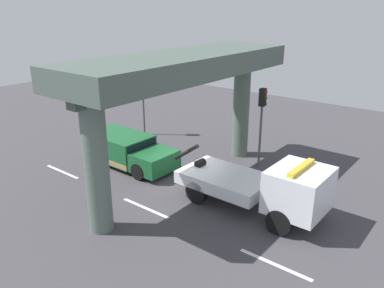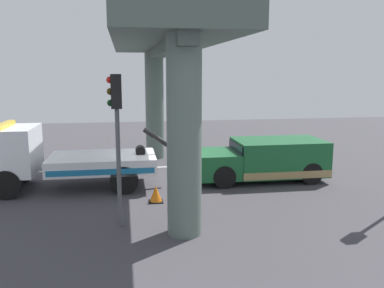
{
  "view_description": "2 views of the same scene",
  "coord_description": "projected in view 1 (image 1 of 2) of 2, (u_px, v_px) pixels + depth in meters",
  "views": [
    {
      "loc": [
        10.4,
        -12.72,
        8.06
      ],
      "look_at": [
        0.2,
        0.11,
        2.09
      ],
      "focal_mm": 35.89,
      "sensor_mm": 36.0,
      "label": 1
    },
    {
      "loc": [
        1.32,
        15.09,
        4.22
      ],
      "look_at": [
        -1.27,
        -0.37,
        1.45
      ],
      "focal_mm": 38.21,
      "sensor_mm": 36.0,
      "label": 2
    }
  ],
  "objects": [
    {
      "name": "overpass_structure",
      "position": [
        183.0,
        77.0,
        16.55
      ],
      "size": [
        3.6,
        11.86,
        6.12
      ],
      "color": "#596B60",
      "rests_on": "ground"
    },
    {
      "name": "lane_stripe_east",
      "position": [
        275.0,
        264.0,
        12.64
      ],
      "size": [
        2.6,
        0.16,
        0.01
      ],
      "primitive_type": "cube",
      "color": "silver",
      "rests_on": "ground"
    },
    {
      "name": "ground_plane",
      "position": [
        187.0,
        186.0,
        18.21
      ],
      "size": [
        60.0,
        40.0,
        0.1
      ],
      "primitive_type": "cube",
      "color": "#423F44"
    },
    {
      "name": "towed_van_green",
      "position": [
        127.0,
        151.0,
        20.34
      ],
      "size": [
        5.21,
        2.24,
        1.58
      ],
      "color": "#195B2D",
      "rests_on": "ground"
    },
    {
      "name": "traffic_light_near",
      "position": [
        143.0,
        84.0,
        24.19
      ],
      "size": [
        0.39,
        0.32,
        4.59
      ],
      "color": "#515456",
      "rests_on": "ground"
    },
    {
      "name": "lane_stripe_mid",
      "position": [
        145.0,
        208.0,
        16.15
      ],
      "size": [
        2.6,
        0.16,
        0.01
      ],
      "primitive_type": "cube",
      "color": "silver",
      "rests_on": "ground"
    },
    {
      "name": "traffic_light_far",
      "position": [
        262.0,
        110.0,
        19.32
      ],
      "size": [
        0.39,
        0.32,
        4.17
      ],
      "color": "#515456",
      "rests_on": "ground"
    },
    {
      "name": "tow_truck_white",
      "position": [
        265.0,
        186.0,
        15.4
      ],
      "size": [
        7.26,
        2.45,
        2.46
      ],
      "color": "white",
      "rests_on": "ground"
    },
    {
      "name": "lane_stripe_west",
      "position": [
        62.0,
        172.0,
        19.65
      ],
      "size": [
        2.6,
        0.16,
        0.01
      ],
      "primitive_type": "cube",
      "color": "silver",
      "rests_on": "ground"
    },
    {
      "name": "traffic_cone_orange",
      "position": [
        219.0,
        168.0,
        19.49
      ],
      "size": [
        0.46,
        0.46,
        0.55
      ],
      "color": "orange",
      "rests_on": "ground"
    }
  ]
}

